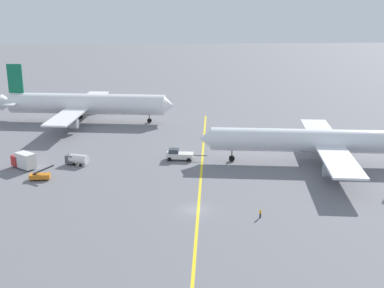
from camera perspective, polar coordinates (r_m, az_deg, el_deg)
ground_plane at (r=88.58m, az=0.33°, el=-7.39°), size 600.00×600.00×0.00m
taxiway_stripe at (r=97.87m, az=0.90°, el=-4.99°), size 12.32×119.47×0.01m
airliner_at_gate_left at (r=150.32m, az=-11.82°, el=4.40°), size 50.74×45.97×16.56m
airliner_being_pushed at (r=114.02m, az=14.20°, el=0.30°), size 52.06×44.05×16.16m
pushback_tug at (r=113.93m, az=-1.48°, el=-1.21°), size 9.32×3.59×2.80m
gse_catering_truck_tall at (r=114.09m, az=-18.36°, el=-1.75°), size 5.99×5.63×3.50m
gse_belt_loader_portside at (r=106.44m, az=-16.68°, el=-3.44°), size 4.98×2.01×3.02m
gse_fuel_bowser_stubby at (r=113.29m, az=-12.83°, el=-1.66°), size 5.25×3.51×2.40m
ground_crew_marshaller_foreground at (r=86.09m, az=7.67°, el=-7.71°), size 0.36×0.36×1.54m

